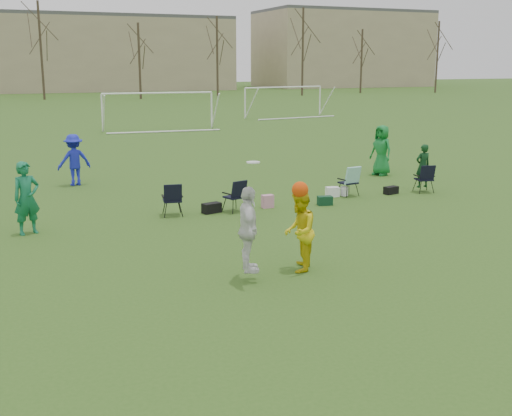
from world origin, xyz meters
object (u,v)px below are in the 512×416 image
center_contest (278,230)px  goal_mid (158,100)px  fielder_blue (74,160)px  goal_right (284,93)px  fielder_green_near (27,198)px  fielder_green_far (381,150)px

center_contest → goal_mid: (5.16, 30.39, 0.93)m
fielder_blue → goal_right: (19.77, 24.33, 0.99)m
fielder_green_near → center_contest: 7.21m
goal_right → goal_mid: bearing=-161.4°
fielder_blue → goal_mid: goal_mid is taller
fielder_green_far → goal_mid: size_ratio=0.27×
fielder_green_near → fielder_green_far: fielder_green_far is taller
center_contest → goal_right: center_contest is taller
goal_mid → fielder_green_near: bearing=-107.5°
fielder_green_near → fielder_green_far: 14.12m
goal_mid → fielder_green_far: bearing=-75.8°
fielder_green_near → goal_right: (21.77, 30.86, 0.97)m
fielder_blue → fielder_green_far: (11.50, -2.45, 0.06)m
fielder_blue → fielder_green_far: fielder_green_far is taller
fielder_green_near → goal_right: size_ratio=0.26×
fielder_blue → center_contest: 12.35m
fielder_green_far → center_contest: (-8.89, -9.62, -0.00)m
center_contest → goal_right: 40.24m
fielder_green_far → goal_right: (8.26, 26.78, 0.93)m
center_contest → goal_right: size_ratio=0.34×
fielder_green_far → center_contest: 13.10m
fielder_green_near → goal_mid: (9.77, 24.86, 0.97)m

